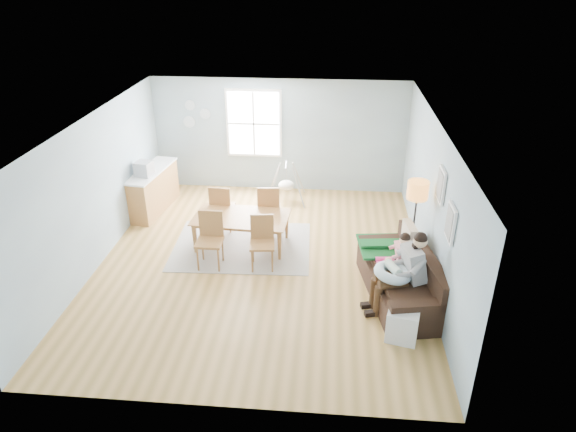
# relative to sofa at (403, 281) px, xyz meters

# --- Properties ---
(room) EXTENTS (8.40, 9.40, 3.90)m
(room) POSITION_rel_sofa_xyz_m (-2.51, 0.88, 2.11)
(room) COLOR olive
(window) EXTENTS (1.32, 0.08, 1.62)m
(window) POSITION_rel_sofa_xyz_m (-3.11, 4.34, 1.34)
(window) COLOR white
(window) RESTS_ON room
(pictures) EXTENTS (0.05, 1.34, 0.74)m
(pictures) POSITION_rel_sofa_xyz_m (0.45, -0.17, 1.54)
(pictures) COLOR white
(pictures) RESTS_ON room
(wall_plates) EXTENTS (0.67, 0.02, 0.66)m
(wall_plates) POSITION_rel_sofa_xyz_m (-4.52, 4.35, 1.51)
(wall_plates) COLOR #9AADB8
(wall_plates) RESTS_ON room
(sofa) EXTENTS (1.33, 2.34, 0.89)m
(sofa) POSITION_rel_sofa_xyz_m (0.00, 0.00, 0.00)
(sofa) COLOR black
(sofa) RESTS_ON room
(green_throw) EXTENTS (1.10, 0.99, 0.04)m
(green_throw) POSITION_rel_sofa_xyz_m (-0.22, 0.71, 0.25)
(green_throw) COLOR #135525
(green_throw) RESTS_ON sofa
(beige_pillow) EXTENTS (0.21, 0.53, 0.51)m
(beige_pillow) POSITION_rel_sofa_xyz_m (0.12, 0.61, 0.49)
(beige_pillow) COLOR tan
(beige_pillow) RESTS_ON sofa
(father) EXTENTS (1.01, 0.60, 1.39)m
(father) POSITION_rel_sofa_xyz_m (-0.08, -0.34, 0.43)
(father) COLOR gray
(father) RESTS_ON sofa
(nursing_pillow) EXTENTS (0.75, 0.74, 0.25)m
(nursing_pillow) POSITION_rel_sofa_xyz_m (-0.24, -0.36, 0.38)
(nursing_pillow) COLOR silver
(nursing_pillow) RESTS_ON father
(infant) EXTENTS (0.27, 0.42, 0.15)m
(infant) POSITION_rel_sofa_xyz_m (-0.25, -0.33, 0.48)
(infant) COLOR silver
(infant) RESTS_ON nursing_pillow
(toddler) EXTENTS (0.57, 0.30, 0.89)m
(toddler) POSITION_rel_sofa_xyz_m (-0.12, 0.19, 0.44)
(toddler) COLOR white
(toddler) RESTS_ON sofa
(floor_lamp) EXTENTS (0.36, 0.36, 1.77)m
(floor_lamp) POSITION_rel_sofa_xyz_m (0.21, 0.82, 1.15)
(floor_lamp) COLOR black
(floor_lamp) RESTS_ON room
(storage_cube) EXTENTS (0.54, 0.50, 0.50)m
(storage_cube) POSITION_rel_sofa_xyz_m (-0.13, -1.07, -0.06)
(storage_cube) COLOR silver
(storage_cube) RESTS_ON room
(rug) EXTENTS (2.75, 2.13, 0.01)m
(rug) POSITION_rel_sofa_xyz_m (-2.97, 1.44, -0.31)
(rug) COLOR #9B958E
(rug) RESTS_ON room
(dining_table) EXTENTS (1.90, 1.15, 0.65)m
(dining_table) POSITION_rel_sofa_xyz_m (-2.97, 1.44, 0.01)
(dining_table) COLOR brown
(dining_table) RESTS_ON rug
(chair_sw) EXTENTS (0.47, 0.47, 1.04)m
(chair_sw) POSITION_rel_sofa_xyz_m (-3.43, 0.77, 0.29)
(chair_sw) COLOR #9C6B35
(chair_sw) RESTS_ON rug
(chair_se) EXTENTS (0.49, 0.49, 0.99)m
(chair_se) POSITION_rel_sofa_xyz_m (-2.47, 0.80, 0.25)
(chair_se) COLOR #9C6B35
(chair_se) RESTS_ON rug
(chair_nw) EXTENTS (0.48, 0.48, 1.02)m
(chair_nw) POSITION_rel_sofa_xyz_m (-3.49, 2.08, 0.27)
(chair_nw) COLOR #9C6B35
(chair_nw) RESTS_ON rug
(chair_ne) EXTENTS (0.52, 0.52, 1.04)m
(chair_ne) POSITION_rel_sofa_xyz_m (-2.51, 2.11, 0.29)
(chair_ne) COLOR #9C6B35
(chair_ne) RESTS_ON rug
(counter) EXTENTS (0.71, 1.77, 0.96)m
(counter) POSITION_rel_sofa_xyz_m (-5.21, 2.93, 0.17)
(counter) COLOR brown
(counter) RESTS_ON room
(monitor) EXTENTS (0.39, 0.38, 0.31)m
(monitor) POSITION_rel_sofa_xyz_m (-5.24, 2.60, 0.81)
(monitor) COLOR #A2A2A6
(monitor) RESTS_ON counter
(baby_swing) EXTENTS (0.93, 0.95, 0.91)m
(baby_swing) POSITION_rel_sofa_xyz_m (-2.29, 3.67, 0.09)
(baby_swing) COLOR #A2A2A6
(baby_swing) RESTS_ON room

